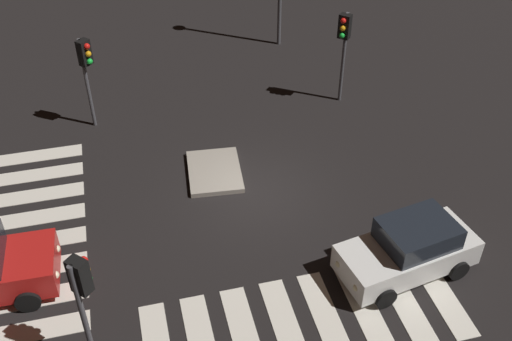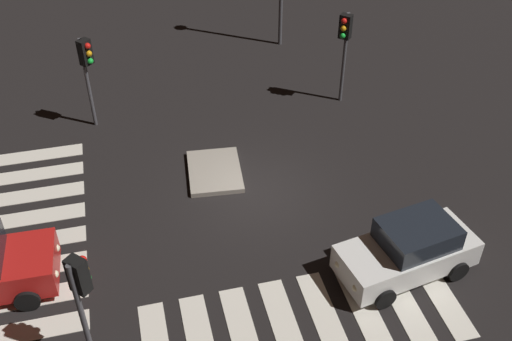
{
  "view_description": "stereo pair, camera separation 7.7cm",
  "coord_description": "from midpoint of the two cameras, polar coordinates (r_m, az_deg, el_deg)",
  "views": [
    {
      "loc": [
        15.29,
        -3.88,
        13.53
      ],
      "look_at": [
        0.0,
        0.0,
        1.0
      ],
      "focal_mm": 42.82,
      "sensor_mm": 36.0,
      "label": 1
    },
    {
      "loc": [
        15.31,
        -3.8,
        13.53
      ],
      "look_at": [
        0.0,
        0.0,
        1.0
      ],
      "focal_mm": 42.82,
      "sensor_mm": 36.0,
      "label": 2
    }
  ],
  "objects": [
    {
      "name": "car_white",
      "position": [
        18.18,
        14.01,
        -7.16
      ],
      "size": [
        2.45,
        4.27,
        1.78
      ],
      "rotation": [
        0.0,
        0.0,
        -1.4
      ],
      "color": "silver",
      "rests_on": "ground"
    },
    {
      "name": "traffic_light_south",
      "position": [
        23.42,
        -15.71,
        9.69
      ],
      "size": [
        0.53,
        0.54,
        3.69
      ],
      "rotation": [
        0.0,
        0.0,
        0.74
      ],
      "color": "#47474C",
      "rests_on": "ground"
    },
    {
      "name": "crosswalk_side",
      "position": [
        17.12,
        4.55,
        -13.88
      ],
      "size": [
        3.2,
        8.75,
        0.02
      ],
      "color": "silver",
      "rests_on": "ground"
    },
    {
      "name": "crosswalk_near",
      "position": [
        20.71,
        -20.13,
        -5.23
      ],
      "size": [
        8.75,
        3.2,
        0.02
      ],
      "color": "silver",
      "rests_on": "ground"
    },
    {
      "name": "traffic_island",
      "position": [
        21.62,
        -4.0,
        -0.09
      ],
      "size": [
        2.61,
        2.06,
        0.18
      ],
      "color": "gray",
      "rests_on": "ground"
    },
    {
      "name": "ground_plane",
      "position": [
        20.78,
        -0.11,
        -2.16
      ],
      "size": [
        80.0,
        80.0,
        0.0
      ],
      "primitive_type": "plane",
      "color": "black"
    },
    {
      "name": "traffic_light_west",
      "position": [
        24.36,
        8.13,
        12.26
      ],
      "size": [
        0.54,
        0.54,
        3.85
      ],
      "rotation": [
        0.0,
        0.0,
        -0.77
      ],
      "color": "#47474C",
      "rests_on": "ground"
    },
    {
      "name": "traffic_light_east",
      "position": [
        14.67,
        -16.11,
        -10.58
      ],
      "size": [
        0.54,
        0.54,
        3.69
      ],
      "rotation": [
        0.0,
        0.0,
        2.35
      ],
      "color": "#47474C",
      "rests_on": "ground"
    }
  ]
}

